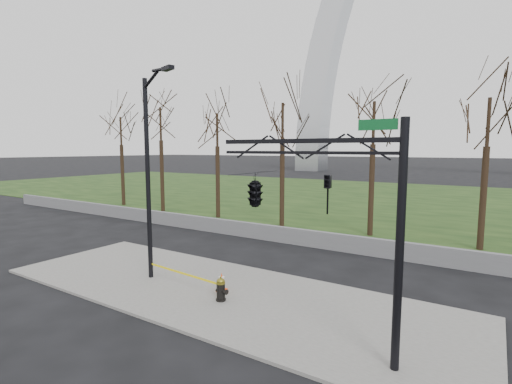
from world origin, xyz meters
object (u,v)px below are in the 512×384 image
Objects in this scene: fire_hydrant at (221,290)px; traffic_cone at (222,282)px; street_light at (150,164)px; traffic_signal_mast at (278,191)px.

traffic_cone is (-0.56, 0.75, -0.05)m from fire_hydrant.
traffic_cone is 0.08× the size of street_light.
fire_hydrant is 0.93m from traffic_cone.
traffic_cone is 5.30m from street_light.
street_light is (-3.69, 0.31, 4.20)m from fire_hydrant.
fire_hydrant reaches higher than traffic_cone.
fire_hydrant is 0.10× the size of street_light.
fire_hydrant is 4.66m from traffic_signal_mast.
traffic_signal_mast is at bearing 7.80° from street_light.
street_light reaches higher than fire_hydrant.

